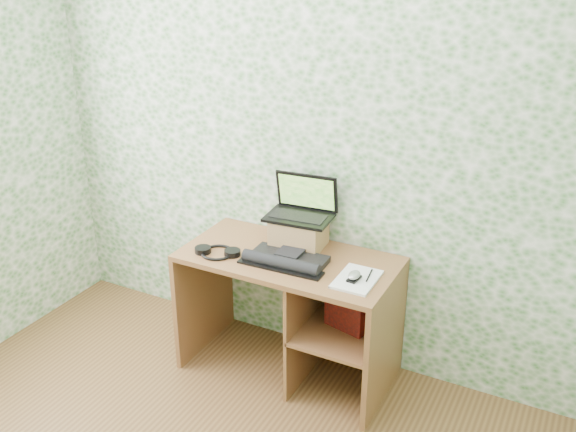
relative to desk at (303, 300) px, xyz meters
The scene contains 10 objects.
wall_back 0.87m from the desk, 105.57° to the left, with size 3.50×3.50×0.00m, color silver.
desk is the anchor object (origin of this frame).
riser 0.38m from the desk, 127.20° to the left, with size 0.29×0.24×0.17m, color #976B44.
laptop 0.53m from the desk, 119.61° to the left, with size 0.38×0.28×0.24m.
keyboard 0.32m from the desk, 117.76° to the right, with size 0.48×0.25×0.07m.
headphones 0.56m from the desk, 158.17° to the right, with size 0.26×0.23×0.03m.
notepad 0.46m from the desk, 16.55° to the right, with size 0.20×0.28×0.01m, color silver.
mouse 0.47m from the desk, 19.80° to the right, with size 0.06×0.09×0.03m, color #B3B3B6.
pen 0.50m from the desk, ahead, with size 0.01×0.01×0.13m, color black.
red_box 0.28m from the desk, ahead, with size 0.24×0.08×0.29m, color maroon.
Camera 1 is at (1.44, -1.37, 2.37)m, focal length 40.00 mm.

